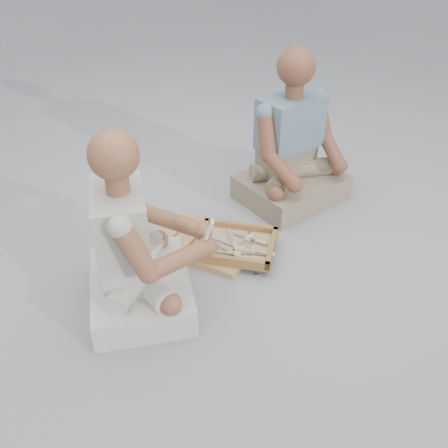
# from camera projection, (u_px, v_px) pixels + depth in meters

# --- Properties ---
(ground) EXTENTS (60.00, 60.00, 0.00)m
(ground) POSITION_uv_depth(u_px,v_px,m) (224.00, 278.00, 2.69)
(ground) COLOR gray
(ground) RESTS_ON ground
(carved_panel) EXTENTS (0.70, 0.58, 0.04)m
(carved_panel) POSITION_uv_depth(u_px,v_px,m) (203.00, 242.00, 2.92)
(carved_panel) COLOR #A1683E
(carved_panel) RESTS_ON ground
(tool_tray) EXTENTS (0.46, 0.38, 0.06)m
(tool_tray) POSITION_uv_depth(u_px,v_px,m) (235.00, 245.00, 2.83)
(tool_tray) COLOR brown
(tool_tray) RESTS_ON carved_panel
(chisel_0) EXTENTS (0.13, 0.20, 0.02)m
(chisel_0) POSITION_uv_depth(u_px,v_px,m) (246.00, 239.00, 2.86)
(chisel_0) COLOR silver
(chisel_0) RESTS_ON tool_tray
(chisel_1) EXTENTS (0.22, 0.03, 0.02)m
(chisel_1) POSITION_uv_depth(u_px,v_px,m) (231.00, 253.00, 2.75)
(chisel_1) COLOR silver
(chisel_1) RESTS_ON tool_tray
(chisel_2) EXTENTS (0.06, 0.22, 0.02)m
(chisel_2) POSITION_uv_depth(u_px,v_px,m) (253.00, 248.00, 2.80)
(chisel_2) COLOR silver
(chisel_2) RESTS_ON tool_tray
(chisel_3) EXTENTS (0.11, 0.21, 0.02)m
(chisel_3) POSITION_uv_depth(u_px,v_px,m) (234.00, 245.00, 2.81)
(chisel_3) COLOR silver
(chisel_3) RESTS_ON tool_tray
(chisel_4) EXTENTS (0.06, 0.22, 0.02)m
(chisel_4) POSITION_uv_depth(u_px,v_px,m) (250.00, 240.00, 2.87)
(chisel_4) COLOR silver
(chisel_4) RESTS_ON tool_tray
(chisel_5) EXTENTS (0.21, 0.11, 0.02)m
(chisel_5) POSITION_uv_depth(u_px,v_px,m) (240.00, 248.00, 2.79)
(chisel_5) COLOR silver
(chisel_5) RESTS_ON tool_tray
(chisel_6) EXTENTS (0.18, 0.15, 0.02)m
(chisel_6) POSITION_uv_depth(u_px,v_px,m) (237.00, 256.00, 2.72)
(chisel_6) COLOR silver
(chisel_6) RESTS_ON tool_tray
(chisel_7) EXTENTS (0.22, 0.02, 0.02)m
(chisel_7) POSITION_uv_depth(u_px,v_px,m) (265.00, 254.00, 2.74)
(chisel_7) COLOR silver
(chisel_7) RESTS_ON tool_tray
(chisel_8) EXTENTS (0.21, 0.10, 0.02)m
(chisel_8) POSITION_uv_depth(u_px,v_px,m) (258.00, 241.00, 2.84)
(chisel_8) COLOR silver
(chisel_8) RESTS_ON tool_tray
(chisel_9) EXTENTS (0.22, 0.03, 0.02)m
(chisel_9) POSITION_uv_depth(u_px,v_px,m) (242.00, 251.00, 2.78)
(chisel_9) COLOR silver
(chisel_9) RESTS_ON tool_tray
(wood_chip_0) EXTENTS (0.02, 0.02, 0.00)m
(wood_chip_0) POSITION_uv_depth(u_px,v_px,m) (261.00, 254.00, 2.86)
(wood_chip_0) COLOR tan
(wood_chip_0) RESTS_ON ground
(wood_chip_1) EXTENTS (0.02, 0.02, 0.00)m
(wood_chip_1) POSITION_uv_depth(u_px,v_px,m) (245.00, 221.00, 3.14)
(wood_chip_1) COLOR tan
(wood_chip_1) RESTS_ON ground
(wood_chip_2) EXTENTS (0.02, 0.02, 0.00)m
(wood_chip_2) POSITION_uv_depth(u_px,v_px,m) (261.00, 220.00, 3.14)
(wood_chip_2) COLOR tan
(wood_chip_2) RESTS_ON ground
(wood_chip_3) EXTENTS (0.02, 0.02, 0.00)m
(wood_chip_3) POSITION_uv_depth(u_px,v_px,m) (257.00, 274.00, 2.71)
(wood_chip_3) COLOR tan
(wood_chip_3) RESTS_ON ground
(wood_chip_4) EXTENTS (0.02, 0.02, 0.00)m
(wood_chip_4) POSITION_uv_depth(u_px,v_px,m) (203.00, 222.00, 3.12)
(wood_chip_4) COLOR tan
(wood_chip_4) RESTS_ON ground
(wood_chip_5) EXTENTS (0.02, 0.02, 0.00)m
(wood_chip_5) POSITION_uv_depth(u_px,v_px,m) (199.00, 248.00, 2.90)
(wood_chip_5) COLOR tan
(wood_chip_5) RESTS_ON ground
(wood_chip_6) EXTENTS (0.02, 0.02, 0.00)m
(wood_chip_6) POSITION_uv_depth(u_px,v_px,m) (239.00, 266.00, 2.77)
(wood_chip_6) COLOR tan
(wood_chip_6) RESTS_ON ground
(wood_chip_7) EXTENTS (0.02, 0.02, 0.00)m
(wood_chip_7) POSITION_uv_depth(u_px,v_px,m) (227.00, 231.00, 3.04)
(wood_chip_7) COLOR tan
(wood_chip_7) RESTS_ON ground
(wood_chip_8) EXTENTS (0.02, 0.02, 0.00)m
(wood_chip_8) POSITION_uv_depth(u_px,v_px,m) (172.00, 270.00, 2.74)
(wood_chip_8) COLOR tan
(wood_chip_8) RESTS_ON ground
(wood_chip_9) EXTENTS (0.02, 0.02, 0.00)m
(wood_chip_9) POSITION_uv_depth(u_px,v_px,m) (285.00, 245.00, 2.93)
(wood_chip_9) COLOR tan
(wood_chip_9) RESTS_ON ground
(wood_chip_10) EXTENTS (0.02, 0.02, 0.00)m
(wood_chip_10) POSITION_uv_depth(u_px,v_px,m) (280.00, 235.00, 3.01)
(wood_chip_10) COLOR tan
(wood_chip_10) RESTS_ON ground
(wood_chip_11) EXTENTS (0.02, 0.02, 0.00)m
(wood_chip_11) POSITION_uv_depth(u_px,v_px,m) (214.00, 267.00, 2.76)
(wood_chip_11) COLOR tan
(wood_chip_11) RESTS_ON ground
(wood_chip_12) EXTENTS (0.02, 0.02, 0.00)m
(wood_chip_12) POSITION_uv_depth(u_px,v_px,m) (238.00, 231.00, 3.04)
(wood_chip_12) COLOR tan
(wood_chip_12) RESTS_ON ground
(wood_chip_13) EXTENTS (0.02, 0.02, 0.00)m
(wood_chip_13) POSITION_uv_depth(u_px,v_px,m) (256.00, 275.00, 2.71)
(wood_chip_13) COLOR tan
(wood_chip_13) RESTS_ON ground
(craftsman) EXTENTS (0.71, 0.73, 0.94)m
(craftsman) POSITION_uv_depth(u_px,v_px,m) (135.00, 251.00, 2.36)
(craftsman) COLOR silver
(craftsman) RESTS_ON ground
(companion) EXTENTS (0.80, 0.80, 0.99)m
(companion) POSITION_uv_depth(u_px,v_px,m) (292.00, 153.00, 3.18)
(companion) COLOR gray
(companion) RESTS_ON ground
(mobile_phone) EXTENTS (0.05, 0.04, 0.10)m
(mobile_phone) POSITION_uv_depth(u_px,v_px,m) (209.00, 229.00, 2.30)
(mobile_phone) COLOR silver
(mobile_phone) RESTS_ON craftsman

